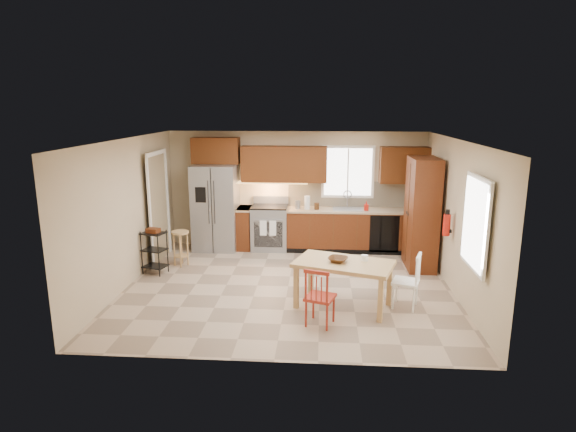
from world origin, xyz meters
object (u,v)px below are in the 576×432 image
Objects in this scene: chair_red at (320,296)px; utility_cart at (155,252)px; chair_white at (406,281)px; bar_stool at (181,248)px; soap_bottle at (366,206)px; table_jar at (364,259)px; fire_extinguisher at (447,225)px; dining_table at (343,285)px; pantry at (422,214)px; refrigerator at (216,207)px; range_stove at (270,228)px; table_bowl at (338,262)px.

utility_cart is (-3.05, 1.92, -0.02)m from chair_red.
chair_white is 4.34m from bar_stool.
table_jar is at bearing -95.38° from soap_bottle.
fire_extinguisher is 0.25× the size of dining_table.
pantry is (0.95, -0.90, 0.05)m from soap_bottle.
fire_extinguisher is at bearing -24.52° from refrigerator.
dining_table is 12.60× the size of table_jar.
pantry reaches higher than chair_white.
dining_table is at bearing -47.03° from bar_stool.
table_jar is at bearing 104.85° from chair_white.
refrigerator is 2.13× the size of chair_red.
chair_white reaches higher than bar_stool.
chair_white reaches higher than dining_table.
chair_white is (2.40, -2.91, -0.03)m from range_stove.
bar_stool is (-0.45, -1.16, -0.57)m from refrigerator.
utility_cart is (-0.80, -1.63, -0.50)m from refrigerator.
soap_bottle is (2.03, -0.08, 0.54)m from range_stove.
table_jar is (0.32, 0.09, 0.39)m from dining_table.
chair_white is 0.71m from table_jar.
range_stove is 3.30m from dining_table.
bar_stool is at bearing 153.87° from table_jar.
refrigerator reaches higher than table_bowl.
fire_extinguisher is 2.69m from chair_red.
fire_extinguisher is at bearing -32.62° from range_stove.
range_stove is 2.01m from bar_stool.
table_bowl is 0.43× the size of bar_stool.
bar_stool is (-3.05, 1.74, -0.01)m from dining_table.
range_stove is at bearing 147.38° from fire_extinguisher.
chair_white reaches higher than table_bowl.
soap_bottle is at bearing 97.13° from dining_table.
range_stove is 0.63× the size of dining_table.
chair_red is 3.61m from bar_stool.
refrigerator reaches higher than soap_bottle.
table_bowl is at bearing 86.78° from chair_red.
chair_white is 7.40× the size of table_jar.
range_stove is 3.83m from fire_extinguisher.
bar_stool is at bearing 149.51° from table_bowl.
soap_bottle is 3.69m from chair_red.
utility_cart is at bearing -171.91° from pantry.
table_jar is (2.92, -2.81, -0.17)m from refrigerator.
soap_bottle reaches higher than table_jar.
utility_cart is at bearing 176.10° from fire_extinguisher.
range_stove is 3.13× the size of table_bowl.
soap_bottle is at bearing 76.88° from table_bowl.
dining_table is at bearing 111.54° from chair_white.
table_bowl is (-0.67, -2.87, -0.28)m from soap_bottle.
table_bowl is at bearing -161.47° from dining_table.
refrigerator reaches higher than table_jar.
chair_red and chair_white have the same top height.
fire_extinguisher is 4.91m from bar_stool.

